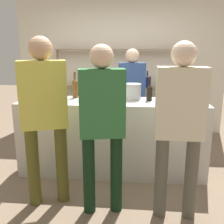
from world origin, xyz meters
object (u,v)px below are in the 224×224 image
counter_bottle_0 (149,92)px  customer_right (180,119)px  cork_jar (44,93)px  counter_bottle_4 (75,88)px  server_behind_counter (132,92)px  counter_bottle_3 (29,92)px  wine_glass (112,94)px  counter_bottle_2 (172,91)px  counter_bottle_5 (172,94)px  customer_center (102,118)px  customer_left (44,110)px  ice_bucket (133,92)px  counter_bottle_1 (85,90)px

counter_bottle_0 → customer_right: bearing=-76.9°
cork_jar → customer_right: size_ratio=0.08×
counter_bottle_4 → server_behind_counter: bearing=39.1°
counter_bottle_3 → wine_glass: 1.05m
cork_jar → counter_bottle_2: bearing=-0.9°
server_behind_counter → customer_right: bearing=6.3°
counter_bottle_5 → wine_glass: (-0.75, 0.02, -0.01)m
counter_bottle_5 → cork_jar: size_ratio=2.35×
counter_bottle_2 → server_behind_counter: (-0.55, 0.72, -0.14)m
cork_jar → counter_bottle_3: bearing=-102.1°
counter_bottle_2 → wine_glass: bearing=-163.5°
customer_center → customer_left: customer_left is taller
ice_bucket → counter_bottle_5: bearing=-28.8°
counter_bottle_1 → ice_bucket: size_ratio=1.43×
customer_left → counter_bottle_4: bearing=-23.5°
counter_bottle_2 → cork_jar: size_ratio=2.34×
cork_jar → customer_center: customer_center is taller
wine_glass → customer_left: customer_left is taller
wine_glass → server_behind_counter: bearing=75.9°
counter_bottle_5 → wine_glass: size_ratio=2.04×
customer_left → cork_jar: bearing=0.9°
wine_glass → server_behind_counter: (0.24, 0.96, -0.13)m
customer_left → counter_bottle_3: bearing=15.6°
ice_bucket → customer_right: bearing=-67.0°
counter_bottle_1 → customer_right: 1.48m
counter_bottle_3 → customer_right: 1.92m
counter_bottle_0 → counter_bottle_1: 0.86m
counter_bottle_5 → cork_jar: counter_bottle_5 is taller
counter_bottle_5 → ice_bucket: 0.56m
counter_bottle_1 → counter_bottle_3: size_ratio=0.95×
customer_right → customer_center: bearing=89.7°
counter_bottle_0 → counter_bottle_4: (-1.03, 0.13, 0.02)m
counter_bottle_2 → customer_left: customer_left is taller
counter_bottle_2 → counter_bottle_4: 1.34m
wine_glass → customer_right: (0.72, -0.83, -0.09)m
counter_bottle_0 → counter_bottle_5: 0.34m
customer_right → customer_left: (-1.36, 0.13, 0.03)m
counter_bottle_0 → counter_bottle_1: size_ratio=0.96×
server_behind_counter → wine_glass: bearing=-22.8°
wine_glass → ice_bucket: ice_bucket is taller
counter_bottle_3 → counter_bottle_4: same height
counter_bottle_0 → ice_bucket: 0.23m
counter_bottle_4 → ice_bucket: bearing=-4.8°
customer_right → counter_bottle_4: bearing=49.0°
counter_bottle_4 → cork_jar: counter_bottle_4 is taller
customer_center → counter_bottle_4: bearing=14.2°
counter_bottle_3 → cork_jar: size_ratio=2.51×
customer_right → counter_bottle_2: bearing=-2.5°
counter_bottle_1 → counter_bottle_2: (1.17, 0.08, -0.01)m
counter_bottle_0 → counter_bottle_2: 0.31m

